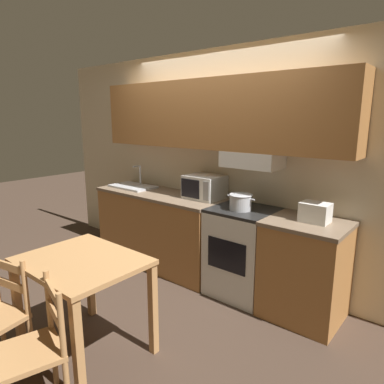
% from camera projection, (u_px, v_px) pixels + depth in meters
% --- Properties ---
extents(ground_plane, '(16.00, 16.00, 0.00)m').
position_uv_depth(ground_plane, '(218.00, 269.00, 4.17)').
color(ground_plane, '#3D2D23').
extents(wall_back, '(5.44, 0.38, 2.55)m').
position_uv_depth(wall_back, '(217.00, 141.00, 3.78)').
color(wall_back, beige).
rests_on(wall_back, ground_plane).
extents(lower_counter_main, '(1.73, 0.62, 0.92)m').
position_uv_depth(lower_counter_main, '(161.00, 228.00, 4.26)').
color(lower_counter_main, '#A36B38').
rests_on(lower_counter_main, ground_plane).
extents(lower_counter_right_stub, '(0.70, 0.62, 0.92)m').
position_uv_depth(lower_counter_right_stub, '(305.00, 269.00, 3.11)').
color(lower_counter_right_stub, '#A36B38').
rests_on(lower_counter_right_stub, ground_plane).
extents(stove_range, '(0.62, 0.59, 0.92)m').
position_uv_depth(stove_range, '(242.00, 251.00, 3.53)').
color(stove_range, silver).
rests_on(stove_range, ground_plane).
extents(cooking_pot, '(0.31, 0.23, 0.16)m').
position_uv_depth(cooking_pot, '(241.00, 202.00, 3.37)').
color(cooking_pot, '#B7BABF').
rests_on(cooking_pot, stove_range).
extents(microwave, '(0.41, 0.35, 0.26)m').
position_uv_depth(microwave, '(204.00, 187.00, 3.85)').
color(microwave, silver).
rests_on(microwave, lower_counter_main).
extents(toaster, '(0.26, 0.19, 0.17)m').
position_uv_depth(toaster, '(315.00, 212.00, 2.99)').
color(toaster, silver).
rests_on(toaster, lower_counter_right_stub).
extents(sink_basin, '(0.59, 0.36, 0.28)m').
position_uv_depth(sink_basin, '(133.00, 186.00, 4.47)').
color(sink_basin, '#B7BABF').
rests_on(sink_basin, lower_counter_main).
extents(dining_table, '(0.91, 0.73, 0.78)m').
position_uv_depth(dining_table, '(83.00, 275.00, 2.59)').
color(dining_table, '#B27F4C').
rests_on(dining_table, ground_plane).
extents(chair_right_of_table, '(0.47, 0.47, 0.85)m').
position_uv_depth(chair_right_of_table, '(35.00, 351.00, 2.08)').
color(chair_right_of_table, '#B27F4C').
rests_on(chair_right_of_table, ground_plane).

